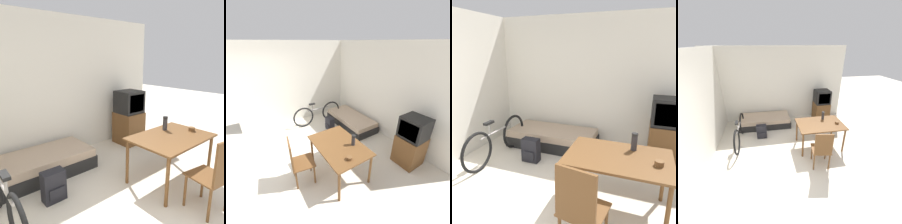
# 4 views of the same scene
# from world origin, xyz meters

# --- Properties ---
(wall_back) EXTENTS (5.00, 0.06, 2.70)m
(wall_back) POSITION_xyz_m (0.00, 3.26, 1.35)
(wall_back) COLOR silver
(wall_back) RESTS_ON ground_plane
(daybed) EXTENTS (1.84, 0.84, 0.36)m
(daybed) POSITION_xyz_m (-0.59, 2.73, 0.18)
(daybed) COLOR black
(daybed) RESTS_ON ground_plane
(tv) EXTENTS (0.53, 0.55, 1.20)m
(tv) POSITION_xyz_m (1.58, 2.79, 0.58)
(tv) COLOR brown
(tv) RESTS_ON ground_plane
(dining_table) EXTENTS (1.27, 0.86, 0.75)m
(dining_table) POSITION_xyz_m (0.94, 1.24, 0.67)
(dining_table) COLOR brown
(dining_table) RESTS_ON ground_plane
(wooden_chair) EXTENTS (0.50, 0.50, 1.02)m
(wooden_chair) POSITION_xyz_m (0.70, 0.41, 0.57)
(wooden_chair) COLOR brown
(wooden_chair) RESTS_ON ground_plane
(bicycle) EXTENTS (0.09, 1.75, 0.78)m
(bicycle) POSITION_xyz_m (-1.34, 1.85, 0.36)
(bicycle) COLOR black
(bicycle) RESTS_ON ground_plane
(thermos_flask) EXTENTS (0.08, 0.08, 0.23)m
(thermos_flask) POSITION_xyz_m (1.10, 1.48, 0.88)
(thermos_flask) COLOR #2D2D33
(thermos_flask) RESTS_ON dining_table
(mate_bowl) EXTENTS (0.10, 0.10, 0.06)m
(mate_bowl) POSITION_xyz_m (1.40, 1.16, 0.78)
(mate_bowl) COLOR brown
(mate_bowl) RESTS_ON dining_table
(backpack) EXTENTS (0.31, 0.21, 0.44)m
(backpack) POSITION_xyz_m (-0.70, 1.95, 0.22)
(backpack) COLOR black
(backpack) RESTS_ON ground_plane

